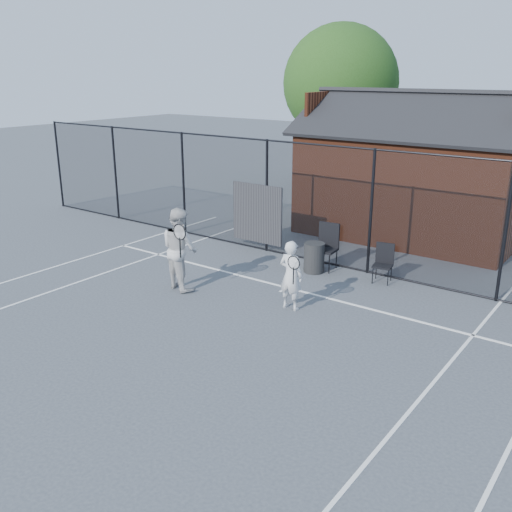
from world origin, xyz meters
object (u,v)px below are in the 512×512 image
Objects in this scene: player_back at (180,249)px; chair_left at (325,248)px; player_front at (291,275)px; waste_bin at (314,258)px; clubhouse at (415,180)px; chair_right at (383,264)px.

player_back reaches higher than chair_left.
player_front is 2.62m from chair_left.
player_front is 2.38m from waste_bin.
player_front is (0.18, -6.93, -0.88)m from clubhouse.
chair_left is at bearing -96.07° from clubhouse.
clubhouse reaches higher than chair_right.
player_back is 2.53× the size of waste_bin.
chair_left reaches higher than waste_bin.
clubhouse is at bearing 78.23° from chair_left.
chair_left is 1.26× the size of chair_right.
chair_left is 1.53× the size of waste_bin.
clubhouse is at bearing 91.48° from player_front.
chair_left is (1.98, 3.00, -0.37)m from player_back.
waste_bin is (1.87, 2.69, -0.56)m from player_back.
player_back reaches higher than waste_bin.
chair_left is 1.53m from chair_right.
waste_bin is at bearing 108.94° from player_front.
player_back reaches higher than player_front.
waste_bin is at bearing -97.04° from clubhouse.
chair_right reaches higher than waste_bin.
player_front is 1.31× the size of chair_left.
player_back is 1.66× the size of chair_left.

